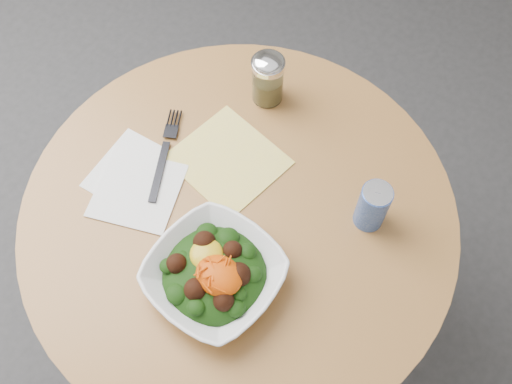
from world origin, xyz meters
TOP-DOWN VIEW (x-y plane):
  - ground at (0.00, 0.00)m, footprint 6.00×6.00m
  - table at (0.00, 0.00)m, footprint 0.90×0.90m
  - cloth_napkin at (-0.09, 0.09)m, footprint 0.25×0.23m
  - paper_napkins at (-0.22, -0.07)m, footprint 0.23×0.23m
  - salad_bowl at (0.05, -0.15)m, footprint 0.27×0.27m
  - fork at (-0.21, 0.03)m, footprint 0.12×0.22m
  - spice_shaker at (-0.11, 0.27)m, footprint 0.07×0.07m
  - beverage_can at (0.23, 0.13)m, footprint 0.06×0.06m

SIDE VIEW (x-z plane):
  - ground at x=0.00m, z-range 0.00..0.00m
  - table at x=0.00m, z-range 0.18..0.93m
  - cloth_napkin at x=-0.09m, z-range 0.75..0.75m
  - paper_napkins at x=-0.22m, z-range 0.75..0.75m
  - fork at x=-0.21m, z-range 0.75..0.76m
  - salad_bowl at x=0.05m, z-range 0.74..0.83m
  - beverage_can at x=0.23m, z-range 0.75..0.87m
  - spice_shaker at x=-0.11m, z-range 0.75..0.88m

